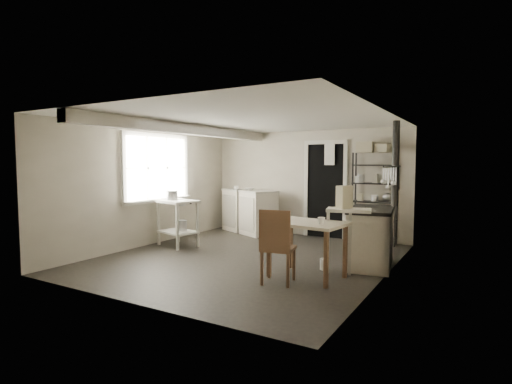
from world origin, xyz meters
The scene contains 31 objects.
floor centered at (0.00, 0.00, 0.00)m, with size 5.00×5.00×0.00m, color black.
ceiling centered at (0.00, 0.00, 2.30)m, with size 5.00×5.00×0.00m, color silver.
wall_back centered at (0.00, 2.50, 1.15)m, with size 4.50×0.02×2.30m, color #B5AD9A.
wall_front centered at (0.00, -2.50, 1.15)m, with size 4.50×0.02×2.30m, color #B5AD9A.
wall_left centered at (-2.25, 0.00, 1.15)m, with size 0.02×5.00×2.30m, color #B5AD9A.
wall_right centered at (2.25, 0.00, 1.15)m, with size 0.02×5.00×2.30m, color #B5AD9A.
window centered at (-2.22, 0.20, 1.50)m, with size 0.12×1.76×1.28m, color beige, non-canonical shape.
doorway centered at (0.45, 2.47, 1.00)m, with size 0.96×0.10×2.08m, color beige, non-canonical shape.
ceiling_beam centered at (-1.20, 0.00, 2.20)m, with size 0.18×5.00×0.18m, color beige, non-canonical shape.
wallpaper_panel centered at (2.24, 0.00, 1.15)m, with size 0.01×5.00×2.30m, color #B9AF96, non-canonical shape.
utensil_rail centered at (2.19, 0.60, 1.55)m, with size 0.06×1.20×0.44m, color #ACACAE, non-canonical shape.
prep_table centered at (-1.68, 0.18, 0.40)m, with size 0.78×0.56×0.89m, color beige, non-canonical shape.
stockpot centered at (-1.83, 0.19, 0.94)m, with size 0.24×0.24×0.25m, color #ACACAE.
saucepan centered at (-1.51, 0.10, 0.85)m, with size 0.16×0.16×0.09m, color #ACACAE.
bucket centered at (-1.61, 0.22, 0.39)m, with size 0.21×0.21×0.23m, color #ACACAE.
base_cabinets centered at (-1.28, 2.18, 0.46)m, with size 1.49×0.64×0.98m, color #EEE4CF, non-canonical shape.
mixing_bowl centered at (-1.23, 2.10, 0.95)m, with size 0.28×0.28×0.07m, color silver.
counter_cup centered at (-1.57, 2.09, 0.97)m, with size 0.12×0.12×0.09m, color silver.
shelf_rack centered at (1.54, 2.31, 0.95)m, with size 0.85×0.33×1.80m, color black, non-canonical shape.
shelf_jar centered at (1.22, 2.25, 1.37)m, with size 0.09×0.09×0.19m, color silver.
storage_box_a centered at (1.33, 2.28, 2.01)m, with size 0.31×0.27×0.21m, color beige.
storage_box_b centered at (1.67, 2.33, 1.99)m, with size 0.26×0.24×0.16m, color beige.
stove centered at (1.92, 0.55, 0.44)m, with size 0.64×1.15×0.90m, color #EEE4CF, non-canonical shape.
stovepipe centered at (2.17, 1.04, 1.59)m, with size 0.11×0.11×1.37m, color black, non-canonical shape.
side_ledge centered at (1.77, -0.12, 0.43)m, with size 0.62×0.33×0.96m, color beige, non-canonical shape.
oats_box centered at (1.71, -0.14, 1.01)m, with size 0.13×0.22×0.32m, color beige.
work_table centered at (1.30, -0.52, 0.38)m, with size 1.03×0.72×0.78m, color beige, non-canonical shape.
table_cup centered at (1.56, -0.64, 0.81)m, with size 0.10×0.10×0.10m, color silver.
chair centered at (1.08, -0.96, 0.48)m, with size 0.41×0.43×1.00m, color brown, non-canonical shape.
flour_sack centered at (1.33, 1.92, 0.24)m, with size 0.43×0.36×0.51m, color silver.
floor_crock centered at (1.38, -0.02, 0.07)m, with size 0.13×0.13×0.17m, color silver.
Camera 1 is at (3.46, -5.64, 1.61)m, focal length 28.00 mm.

